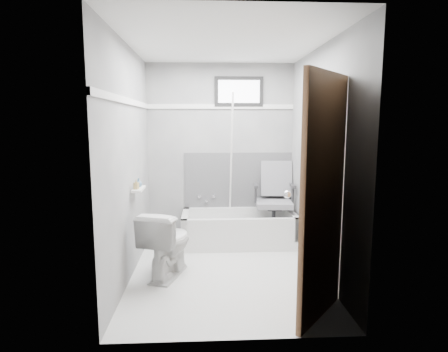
{
  "coord_description": "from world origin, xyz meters",
  "views": [
    {
      "loc": [
        -0.22,
        -3.88,
        1.62
      ],
      "look_at": [
        0.0,
        0.35,
        1.0
      ],
      "focal_mm": 30.0,
      "sensor_mm": 36.0,
      "label": 1
    }
  ],
  "objects": [
    {
      "name": "window",
      "position": [
        0.25,
        1.29,
        2.02
      ],
      "size": [
        0.66,
        0.04,
        0.4
      ],
      "primitive_type": null,
      "color": "black",
      "rests_on": "wall_back"
    },
    {
      "name": "office_chair",
      "position": [
        0.7,
        0.98,
        0.6
      ],
      "size": [
        0.61,
        0.61,
        0.97
      ],
      "primitive_type": null,
      "rotation": [
        0.0,
        0.0,
        -0.09
      ],
      "color": "slate",
      "rests_on": "bathtub"
    },
    {
      "name": "bathtub",
      "position": [
        0.23,
        0.93,
        0.21
      ],
      "size": [
        1.5,
        0.7,
        0.42
      ],
      "primitive_type": null,
      "color": "silver",
      "rests_on": "floor"
    },
    {
      "name": "ceiling",
      "position": [
        0.0,
        0.0,
        2.4
      ],
      "size": [
        2.6,
        2.6,
        0.0
      ],
      "primitive_type": "plane",
      "rotation": [
        3.14,
        0.0,
        0.0
      ],
      "color": "silver",
      "rests_on": "floor"
    },
    {
      "name": "soap_bottle_b",
      "position": [
        -0.94,
        0.18,
        0.96
      ],
      "size": [
        0.11,
        0.11,
        0.1
      ],
      "primitive_type": "imported",
      "rotation": [
        0.0,
        0.0,
        0.7
      ],
      "color": "slate",
      "rests_on": "shelf"
    },
    {
      "name": "toilet",
      "position": [
        -0.62,
        -0.07,
        0.35
      ],
      "size": [
        0.6,
        0.81,
        0.7
      ],
      "primitive_type": "imported",
      "rotation": [
        0.0,
        0.0,
        2.83
      ],
      "color": "silver",
      "rests_on": "floor"
    },
    {
      "name": "wall_back",
      "position": [
        0.0,
        1.3,
        1.2
      ],
      "size": [
        2.0,
        0.02,
        2.4
      ],
      "primitive_type": "cube",
      "color": "slate",
      "rests_on": "floor"
    },
    {
      "name": "wall_left",
      "position": [
        -1.0,
        0.0,
        1.2
      ],
      "size": [
        0.02,
        2.6,
        2.4
      ],
      "primitive_type": "cube",
      "color": "slate",
      "rests_on": "floor"
    },
    {
      "name": "pole",
      "position": [
        0.13,
        1.06,
        1.05
      ],
      "size": [
        0.02,
        0.62,
        1.87
      ],
      "primitive_type": "cylinder",
      "rotation": [
        0.31,
        0.0,
        0.0
      ],
      "color": "white",
      "rests_on": "bathtub"
    },
    {
      "name": "wall_front",
      "position": [
        0.0,
        -1.3,
        1.2
      ],
      "size": [
        2.0,
        0.02,
        2.4
      ],
      "primitive_type": "cube",
      "color": "slate",
      "rests_on": "floor"
    },
    {
      "name": "floor",
      "position": [
        0.0,
        0.0,
        0.0
      ],
      "size": [
        2.6,
        2.6,
        0.0
      ],
      "primitive_type": "plane",
      "color": "white",
      "rests_on": "ground"
    },
    {
      "name": "faucet",
      "position": [
        -0.2,
        1.27,
        0.55
      ],
      "size": [
        0.26,
        0.1,
        0.16
      ],
      "primitive_type": null,
      "color": "silver",
      "rests_on": "wall_back"
    },
    {
      "name": "door",
      "position": [
        0.98,
        -1.28,
        1.0
      ],
      "size": [
        0.78,
        0.78,
        2.0
      ],
      "primitive_type": null,
      "color": "brown",
      "rests_on": "floor"
    },
    {
      "name": "trim_left",
      "position": [
        -0.99,
        0.0,
        1.82
      ],
      "size": [
        0.02,
        2.6,
        0.06
      ],
      "primitive_type": "cube",
      "color": "white",
      "rests_on": "wall_left"
    },
    {
      "name": "soap_bottle_a",
      "position": [
        -0.94,
        0.04,
        0.97
      ],
      "size": [
        0.06,
        0.06,
        0.11
      ],
      "primitive_type": "imported",
      "rotation": [
        0.0,
        0.0,
        -0.26
      ],
      "color": "#A58F52",
      "rests_on": "shelf"
    },
    {
      "name": "trim_back",
      "position": [
        0.0,
        1.29,
        1.82
      ],
      "size": [
        2.0,
        0.02,
        0.06
      ],
      "primitive_type": "cube",
      "color": "white",
      "rests_on": "wall_back"
    },
    {
      "name": "shelf",
      "position": [
        -0.93,
        0.12,
        0.9
      ],
      "size": [
        0.1,
        0.32,
        0.02
      ],
      "primitive_type": "cube",
      "color": "white",
      "rests_on": "wall_left"
    },
    {
      "name": "wall_right",
      "position": [
        1.0,
        0.0,
        1.2
      ],
      "size": [
        0.02,
        2.6,
        2.4
      ],
      "primitive_type": "cube",
      "color": "slate",
      "rests_on": "floor"
    },
    {
      "name": "backerboard",
      "position": [
        0.25,
        1.29,
        0.8
      ],
      "size": [
        1.5,
        0.02,
        0.78
      ],
      "primitive_type": "cube",
      "color": "#4C4C4F",
      "rests_on": "wall_back"
    }
  ]
}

